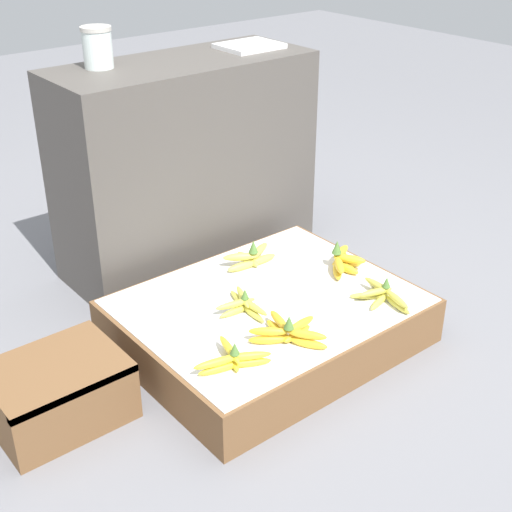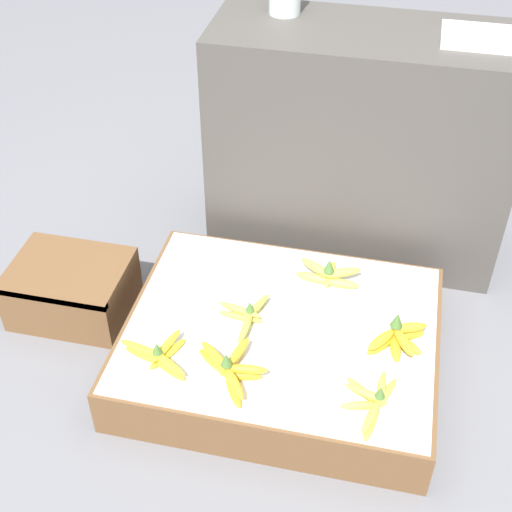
# 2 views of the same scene
# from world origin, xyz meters

# --- Properties ---
(ground_plane) EXTENTS (10.00, 10.00, 0.00)m
(ground_plane) POSITION_xyz_m (0.00, 0.00, 0.00)
(ground_plane) COLOR slate
(display_platform) EXTENTS (0.95, 0.76, 0.17)m
(display_platform) POSITION_xyz_m (0.00, 0.00, 0.08)
(display_platform) COLOR brown
(display_platform) RESTS_ON ground_plane
(back_vendor_table) EXTENTS (1.03, 0.41, 0.84)m
(back_vendor_table) POSITION_xyz_m (0.14, 0.68, 0.42)
(back_vendor_table) COLOR #4C4742
(back_vendor_table) RESTS_ON ground_plane
(wooden_crate) EXTENTS (0.39, 0.30, 0.20)m
(wooden_crate) POSITION_xyz_m (-0.74, 0.08, 0.10)
(wooden_crate) COLOR brown
(wooden_crate) RESTS_ON ground_plane
(banana_bunch_front_left) EXTENTS (0.23, 0.18, 0.09)m
(banana_bunch_front_left) POSITION_xyz_m (-0.32, -0.22, 0.20)
(banana_bunch_front_left) COLOR yellow
(banana_bunch_front_left) RESTS_ON display_platform
(banana_bunch_front_midleft) EXTENTS (0.23, 0.24, 0.10)m
(banana_bunch_front_midleft) POSITION_xyz_m (-0.10, -0.22, 0.20)
(banana_bunch_front_midleft) COLOR gold
(banana_bunch_front_midleft) RESTS_ON display_platform
(banana_bunch_front_right) EXTENTS (0.16, 0.23, 0.08)m
(banana_bunch_front_right) POSITION_xyz_m (0.30, -0.25, 0.19)
(banana_bunch_front_right) COLOR gold
(banana_bunch_front_right) RESTS_ON display_platform
(banana_bunch_middle_midleft) EXTENTS (0.16, 0.23, 0.08)m
(banana_bunch_middle_midleft) POSITION_xyz_m (-0.11, 0.00, 0.19)
(banana_bunch_middle_midleft) COLOR gold
(banana_bunch_middle_midleft) RESTS_ON display_platform
(banana_bunch_middle_right) EXTENTS (0.18, 0.16, 0.11)m
(banana_bunch_middle_right) POSITION_xyz_m (0.35, -0.01, 0.20)
(banana_bunch_middle_right) COLOR gold
(banana_bunch_middle_right) RESTS_ON display_platform
(banana_bunch_back_midright) EXTENTS (0.22, 0.13, 0.11)m
(banana_bunch_back_midright) POSITION_xyz_m (0.11, 0.23, 0.20)
(banana_bunch_back_midright) COLOR #DBCC4C
(banana_bunch_back_midright) RESTS_ON display_platform
(foam_tray_white) EXTENTS (0.23, 0.19, 0.02)m
(foam_tray_white) POSITION_xyz_m (0.47, 0.68, 0.85)
(foam_tray_white) COLOR white
(foam_tray_white) RESTS_ON back_vendor_table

